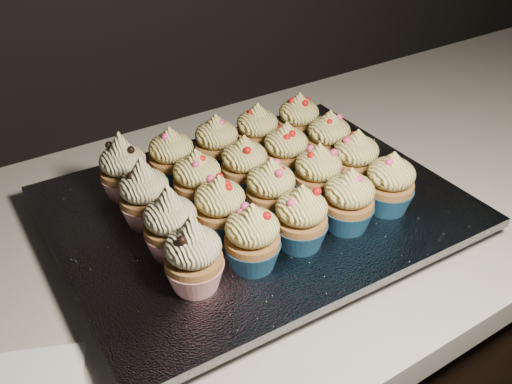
# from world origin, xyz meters

# --- Properties ---
(worktop) EXTENTS (2.44, 0.64, 0.04)m
(worktop) POSITION_xyz_m (0.00, 1.70, 0.88)
(worktop) COLOR beige
(worktop) RESTS_ON cabinet
(baking_tray) EXTENTS (0.48, 0.37, 0.02)m
(baking_tray) POSITION_xyz_m (0.06, 1.66, 0.91)
(baking_tray) COLOR black
(baking_tray) RESTS_ON worktop
(foil_lining) EXTENTS (0.52, 0.41, 0.01)m
(foil_lining) POSITION_xyz_m (0.06, 1.66, 0.93)
(foil_lining) COLOR silver
(foil_lining) RESTS_ON baking_tray
(cupcake_0) EXTENTS (0.06, 0.06, 0.10)m
(cupcake_0) POSITION_xyz_m (-0.08, 1.57, 0.97)
(cupcake_0) COLOR maroon
(cupcake_0) RESTS_ON foil_lining
(cupcake_1) EXTENTS (0.06, 0.06, 0.08)m
(cupcake_1) POSITION_xyz_m (-0.01, 1.56, 0.97)
(cupcake_1) COLOR navy
(cupcake_1) RESTS_ON foil_lining
(cupcake_2) EXTENTS (0.06, 0.06, 0.08)m
(cupcake_2) POSITION_xyz_m (0.05, 1.56, 0.97)
(cupcake_2) COLOR navy
(cupcake_2) RESTS_ON foil_lining
(cupcake_3) EXTENTS (0.06, 0.06, 0.08)m
(cupcake_3) POSITION_xyz_m (0.12, 1.56, 0.97)
(cupcake_3) COLOR navy
(cupcake_3) RESTS_ON foil_lining
(cupcake_4) EXTENTS (0.06, 0.06, 0.08)m
(cupcake_4) POSITION_xyz_m (0.19, 1.56, 0.97)
(cupcake_4) COLOR navy
(cupcake_4) RESTS_ON foil_lining
(cupcake_5) EXTENTS (0.06, 0.06, 0.10)m
(cupcake_5) POSITION_xyz_m (-0.08, 1.63, 0.97)
(cupcake_5) COLOR maroon
(cupcake_5) RESTS_ON foil_lining
(cupcake_6) EXTENTS (0.06, 0.06, 0.08)m
(cupcake_6) POSITION_xyz_m (-0.01, 1.63, 0.97)
(cupcake_6) COLOR navy
(cupcake_6) RESTS_ON foil_lining
(cupcake_7) EXTENTS (0.06, 0.06, 0.08)m
(cupcake_7) POSITION_xyz_m (0.06, 1.63, 0.97)
(cupcake_7) COLOR navy
(cupcake_7) RESTS_ON foil_lining
(cupcake_8) EXTENTS (0.06, 0.06, 0.08)m
(cupcake_8) POSITION_xyz_m (0.13, 1.62, 0.97)
(cupcake_8) COLOR navy
(cupcake_8) RESTS_ON foil_lining
(cupcake_9) EXTENTS (0.06, 0.06, 0.08)m
(cupcake_9) POSITION_xyz_m (0.19, 1.63, 0.97)
(cupcake_9) COLOR navy
(cupcake_9) RESTS_ON foil_lining
(cupcake_10) EXTENTS (0.06, 0.06, 0.10)m
(cupcake_10) POSITION_xyz_m (-0.08, 1.70, 0.97)
(cupcake_10) COLOR maroon
(cupcake_10) RESTS_ON foil_lining
(cupcake_11) EXTENTS (0.06, 0.06, 0.08)m
(cupcake_11) POSITION_xyz_m (-0.01, 1.70, 0.97)
(cupcake_11) COLOR navy
(cupcake_11) RESTS_ON foil_lining
(cupcake_12) EXTENTS (0.06, 0.06, 0.08)m
(cupcake_12) POSITION_xyz_m (0.06, 1.69, 0.97)
(cupcake_12) COLOR navy
(cupcake_12) RESTS_ON foil_lining
(cupcake_13) EXTENTS (0.06, 0.06, 0.08)m
(cupcake_13) POSITION_xyz_m (0.13, 1.69, 0.97)
(cupcake_13) COLOR navy
(cupcake_13) RESTS_ON foil_lining
(cupcake_14) EXTENTS (0.06, 0.06, 0.08)m
(cupcake_14) POSITION_xyz_m (0.20, 1.69, 0.97)
(cupcake_14) COLOR navy
(cupcake_14) RESTS_ON foil_lining
(cupcake_15) EXTENTS (0.06, 0.06, 0.10)m
(cupcake_15) POSITION_xyz_m (-0.08, 1.77, 0.97)
(cupcake_15) COLOR maroon
(cupcake_15) RESTS_ON foil_lining
(cupcake_16) EXTENTS (0.06, 0.06, 0.08)m
(cupcake_16) POSITION_xyz_m (-0.01, 1.77, 0.97)
(cupcake_16) COLOR navy
(cupcake_16) RESTS_ON foil_lining
(cupcake_17) EXTENTS (0.06, 0.06, 0.08)m
(cupcake_17) POSITION_xyz_m (0.06, 1.77, 0.97)
(cupcake_17) COLOR navy
(cupcake_17) RESTS_ON foil_lining
(cupcake_18) EXTENTS (0.06, 0.06, 0.08)m
(cupcake_18) POSITION_xyz_m (0.13, 1.76, 0.97)
(cupcake_18) COLOR navy
(cupcake_18) RESTS_ON foil_lining
(cupcake_19) EXTENTS (0.06, 0.06, 0.08)m
(cupcake_19) POSITION_xyz_m (0.20, 1.76, 0.97)
(cupcake_19) COLOR navy
(cupcake_19) RESTS_ON foil_lining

